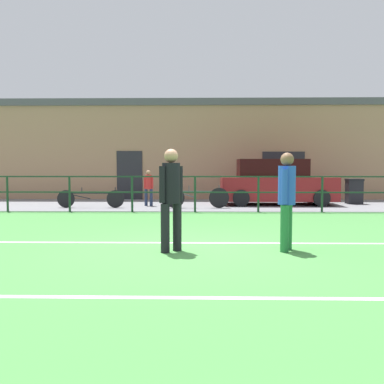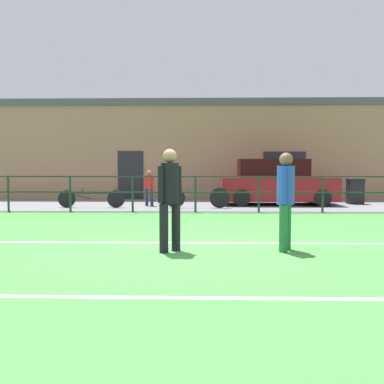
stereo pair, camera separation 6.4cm
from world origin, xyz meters
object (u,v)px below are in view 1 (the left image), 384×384
spectator_child (149,186)px  bicycle_parked_1 (197,197)px  player_goalkeeper (171,194)px  bicycle_parked_0 (90,198)px  parked_car_red (276,183)px  player_striker (287,195)px  trash_bin_0 (354,191)px

spectator_child → bicycle_parked_1: spectator_child is taller
player_goalkeeper → bicycle_parked_0: bearing=-108.2°
spectator_child → bicycle_parked_1: size_ratio=0.58×
parked_car_red → bicycle_parked_0: 6.79m
player_goalkeeper → player_striker: (1.99, 0.13, -0.03)m
parked_car_red → trash_bin_0: size_ratio=4.38×
player_striker → spectator_child: (-3.39, 8.19, -0.21)m
player_goalkeeper → bicycle_parked_0: player_goalkeeper is taller
player_goalkeeper → parked_car_red: player_goalkeeper is taller
player_striker → parked_car_red: parked_car_red is taller
player_goalkeeper → bicycle_parked_0: size_ratio=0.76×
player_striker → parked_car_red: bearing=15.1°
player_striker → trash_bin_0: size_ratio=1.78×
player_striker → bicycle_parked_0: (-5.32, 7.45, -0.63)m
player_striker → bicycle_parked_1: size_ratio=0.76×
player_goalkeeper → player_striker: size_ratio=1.03×
parked_car_red → bicycle_parked_1: bearing=-154.5°
spectator_child → trash_bin_0: 7.80m
parked_car_red → bicycle_parked_0: parked_car_red is taller
player_striker → bicycle_parked_1: player_striker is taller
player_striker → bicycle_parked_0: player_striker is taller
parked_car_red → spectator_child: bearing=-171.9°
spectator_child → player_striker: bearing=120.3°
bicycle_parked_1 → trash_bin_0: (5.98, 1.75, 0.12)m
player_goalkeeper → trash_bin_0: size_ratio=1.84×
player_goalkeeper → trash_bin_0: bearing=-166.0°
parked_car_red → bicycle_parked_1: 3.29m
player_striker → bicycle_parked_1: (-1.64, 7.45, -0.59)m
player_goalkeeper → player_striker: 1.99m
spectator_child → bicycle_parked_1: (1.75, -0.74, -0.37)m
trash_bin_0 → bicycle_parked_1: bearing=-163.7°
player_striker → parked_car_red: size_ratio=0.41×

